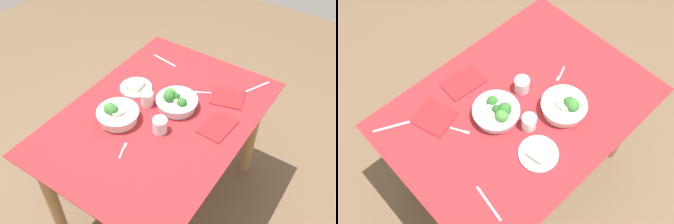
{
  "view_description": "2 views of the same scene",
  "coord_description": "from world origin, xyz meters",
  "views": [
    {
      "loc": [
        -1.15,
        -0.84,
        2.14
      ],
      "look_at": [
        0.04,
        -0.03,
        0.78
      ],
      "focal_mm": 39.81,
      "sensor_mm": 36.0,
      "label": 1
    },
    {
      "loc": [
        0.72,
        0.66,
        2.31
      ],
      "look_at": [
        0.08,
        -0.02,
        0.78
      ],
      "focal_mm": 40.06,
      "sensor_mm": 36.0,
      "label": 2
    }
  ],
  "objects": [
    {
      "name": "broccoli_bowl_near",
      "position": [
        0.12,
        -0.04,
        0.8
      ],
      "size": [
        0.23,
        0.23,
        0.11
      ],
      "color": "white",
      "rests_on": "dining_table"
    },
    {
      "name": "napkin_folded_lower",
      "position": [
        0.34,
        -0.24,
        0.76
      ],
      "size": [
        0.2,
        0.22,
        0.01
      ],
      "primitive_type": "cube",
      "rotation": [
        0.0,
        0.0,
        0.29
      ],
      "color": "maroon",
      "rests_on": "dining_table"
    },
    {
      "name": "napkin_folded_upper",
      "position": [
        0.11,
        -0.3,
        0.76
      ],
      "size": [
        0.21,
        0.15,
        0.01
      ],
      "primitive_type": "cube",
      "rotation": [
        0.0,
        0.0,
        -0.07
      ],
      "color": "maroon",
      "rests_on": "dining_table"
    },
    {
      "name": "bread_side_plate",
      "position": [
        0.12,
        0.24,
        0.77
      ],
      "size": [
        0.18,
        0.18,
        0.04
      ],
      "color": "#99C6D1",
      "rests_on": "dining_table"
    },
    {
      "name": "broccoli_bowl_far",
      "position": [
        -0.14,
        0.17,
        0.8
      ],
      "size": [
        0.22,
        0.22,
        0.1
      ],
      "color": "silver",
      "rests_on": "dining_table"
    },
    {
      "name": "table_knife_left",
      "position": [
        0.44,
        0.25,
        0.76
      ],
      "size": [
        0.03,
        0.18,
        0.0
      ],
      "primitive_type": "cube",
      "rotation": [
        0.0,
        0.0,
        4.57
      ],
      "color": "#B7B7BC",
      "rests_on": "dining_table"
    },
    {
      "name": "ground_plane",
      "position": [
        0.0,
        0.0,
        0.0
      ],
      "size": [
        6.0,
        6.0,
        0.0
      ],
      "primitive_type": "plane",
      "color": "brown"
    },
    {
      "name": "water_glass_side",
      "position": [
        -0.08,
        -0.07,
        0.8
      ],
      "size": [
        0.08,
        0.08,
        0.08
      ],
      "primitive_type": "cylinder",
      "color": "silver",
      "rests_on": "dining_table"
    },
    {
      "name": "table_knife_right",
      "position": [
        0.51,
        -0.33,
        0.76
      ],
      "size": [
        0.17,
        0.09,
        0.0
      ],
      "primitive_type": "cube",
      "rotation": [
        0.0,
        0.0,
        2.69
      ],
      "color": "#B7B7BC",
      "rests_on": "dining_table"
    },
    {
      "name": "dining_table",
      "position": [
        0.0,
        0.0,
        0.64
      ],
      "size": [
        1.28,
        0.93,
        0.76
      ],
      "color": "maroon",
      "rests_on": "ground_plane"
    },
    {
      "name": "fork_by_near_bowl",
      "position": [
        -0.29,
        0.0,
        0.76
      ],
      "size": [
        0.1,
        0.05,
        0.0
      ],
      "rotation": [
        0.0,
        0.0,
        0.4
      ],
      "color": "#B7B7BC",
      "rests_on": "dining_table"
    },
    {
      "name": "water_glass_center",
      "position": [
        0.05,
        0.11,
        0.8
      ],
      "size": [
        0.07,
        0.07,
        0.08
      ],
      "primitive_type": "cylinder",
      "color": "silver",
      "rests_on": "dining_table"
    },
    {
      "name": "fork_by_far_bowl",
      "position": [
        0.3,
        -0.09,
        0.76
      ],
      "size": [
        0.06,
        0.09,
        0.0
      ],
      "rotation": [
        0.0,
        0.0,
        2.09
      ],
      "color": "#B7B7BC",
      "rests_on": "dining_table"
    }
  ]
}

